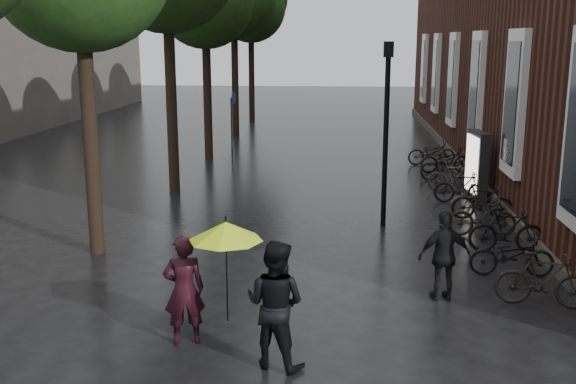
# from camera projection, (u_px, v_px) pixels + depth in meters

# --- Properties ---
(person_burgundy) EXTENTS (0.72, 0.58, 1.72)m
(person_burgundy) POSITION_uv_depth(u_px,v_px,m) (184.00, 290.00, 10.16)
(person_burgundy) COLOR black
(person_burgundy) RESTS_ON ground
(person_black) EXTENTS (1.09, 0.98, 1.86)m
(person_black) POSITION_uv_depth(u_px,v_px,m) (275.00, 304.00, 9.44)
(person_black) COLOR black
(person_black) RESTS_ON ground
(lime_umbrella) EXTENTS (1.07, 1.07, 1.58)m
(lime_umbrella) POSITION_uv_depth(u_px,v_px,m) (226.00, 231.00, 9.53)
(lime_umbrella) COLOR black
(lime_umbrella) RESTS_ON ground
(pedestrian_walking) EXTENTS (1.01, 0.58, 1.62)m
(pedestrian_walking) POSITION_uv_depth(u_px,v_px,m) (445.00, 256.00, 11.91)
(pedestrian_walking) COLOR black
(pedestrian_walking) RESTS_ON ground
(parked_bicycles) EXTENTS (2.17, 14.35, 0.99)m
(parked_bicycles) POSITION_uv_depth(u_px,v_px,m) (466.00, 189.00, 18.71)
(parked_bicycles) COLOR black
(parked_bicycles) RESTS_ON ground
(ad_lightbox) EXTENTS (0.30, 1.31, 1.98)m
(ad_lightbox) POSITION_uv_depth(u_px,v_px,m) (477.00, 165.00, 19.36)
(ad_lightbox) COLOR black
(ad_lightbox) RESTS_ON ground
(lamp_post) EXTENTS (0.23, 0.23, 4.50)m
(lamp_post) POSITION_uv_depth(u_px,v_px,m) (386.00, 117.00, 16.17)
(lamp_post) COLOR black
(lamp_post) RESTS_ON ground
(cycle_sign) EXTENTS (0.14, 0.48, 2.62)m
(cycle_sign) POSITION_uv_depth(u_px,v_px,m) (233.00, 115.00, 25.47)
(cycle_sign) COLOR #262628
(cycle_sign) RESTS_ON ground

